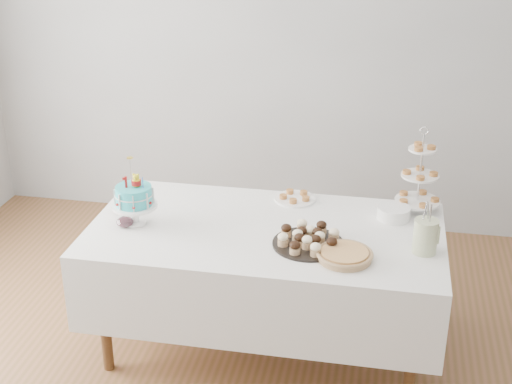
% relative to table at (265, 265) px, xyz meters
% --- Properties ---
extents(floor, '(5.00, 5.00, 0.00)m').
position_rel_table_xyz_m(floor, '(0.00, -0.30, -0.54)').
color(floor, brown).
rests_on(floor, ground).
extents(walls, '(5.04, 4.04, 2.70)m').
position_rel_table_xyz_m(walls, '(0.00, -0.30, 0.81)').
color(walls, gray).
rests_on(walls, floor).
extents(table, '(1.92, 1.02, 0.77)m').
position_rel_table_xyz_m(table, '(0.00, 0.00, 0.00)').
color(table, silver).
rests_on(table, floor).
extents(birthday_cake, '(0.25, 0.25, 0.38)m').
position_rel_table_xyz_m(birthday_cake, '(-0.71, -0.08, 0.33)').
color(birthday_cake, white).
rests_on(birthday_cake, table).
extents(cupcake_tray, '(0.38, 0.38, 0.09)m').
position_rel_table_xyz_m(cupcake_tray, '(0.25, -0.14, 0.27)').
color(cupcake_tray, black).
rests_on(cupcake_tray, table).
extents(pie, '(0.29, 0.29, 0.05)m').
position_rel_table_xyz_m(pie, '(0.45, -0.26, 0.25)').
color(pie, tan).
rests_on(pie, table).
extents(tiered_stand, '(0.26, 0.26, 0.50)m').
position_rel_table_xyz_m(tiered_stand, '(0.81, 0.40, 0.44)').
color(tiered_stand, silver).
rests_on(tiered_stand, table).
extents(plate_stack, '(0.18, 0.18, 0.07)m').
position_rel_table_xyz_m(plate_stack, '(0.68, 0.25, 0.26)').
color(plate_stack, white).
rests_on(plate_stack, table).
extents(pastry_plate, '(0.24, 0.24, 0.04)m').
position_rel_table_xyz_m(pastry_plate, '(0.11, 0.40, 0.24)').
color(pastry_plate, white).
rests_on(pastry_plate, table).
extents(jam_bowl_a, '(0.09, 0.09, 0.06)m').
position_rel_table_xyz_m(jam_bowl_a, '(-0.76, -0.12, 0.25)').
color(jam_bowl_a, silver).
rests_on(jam_bowl_a, table).
extents(jam_bowl_b, '(0.11, 0.11, 0.06)m').
position_rel_table_xyz_m(jam_bowl_b, '(-0.84, 0.05, 0.26)').
color(jam_bowl_b, silver).
rests_on(jam_bowl_b, table).
extents(utensil_pitcher, '(0.13, 0.12, 0.28)m').
position_rel_table_xyz_m(utensil_pitcher, '(0.84, -0.11, 0.33)').
color(utensil_pitcher, silver).
rests_on(utensil_pitcher, table).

